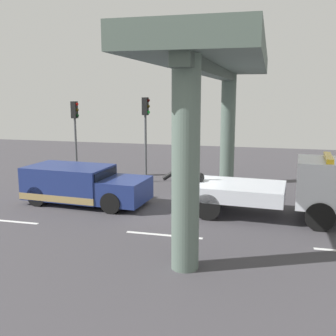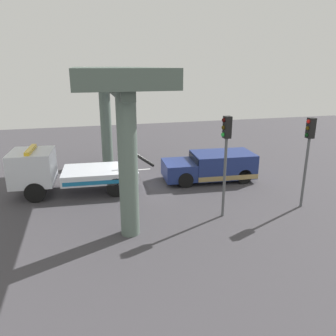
% 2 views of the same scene
% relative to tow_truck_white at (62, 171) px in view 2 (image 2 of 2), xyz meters
% --- Properties ---
extents(ground_plane, '(60.00, 40.00, 0.10)m').
position_rel_tow_truck_white_xyz_m(ground_plane, '(-3.91, 0.05, -1.25)').
color(ground_plane, '#423F44').
extents(lane_stripe_west, '(2.60, 0.16, 0.01)m').
position_rel_tow_truck_white_xyz_m(lane_stripe_west, '(-9.91, -2.88, -1.20)').
color(lane_stripe_west, silver).
rests_on(lane_stripe_west, ground).
extents(lane_stripe_mid, '(2.60, 0.16, 0.01)m').
position_rel_tow_truck_white_xyz_m(lane_stripe_mid, '(-3.91, -2.88, -1.20)').
color(lane_stripe_mid, silver).
rests_on(lane_stripe_mid, ground).
extents(lane_stripe_east, '(2.60, 0.16, 0.01)m').
position_rel_tow_truck_white_xyz_m(lane_stripe_east, '(2.09, -2.88, -1.20)').
color(lane_stripe_east, silver).
rests_on(lane_stripe_east, ground).
extents(tow_truck_white, '(7.32, 2.78, 2.46)m').
position_rel_tow_truck_white_xyz_m(tow_truck_white, '(0.00, 0.00, 0.00)').
color(tow_truck_white, silver).
rests_on(tow_truck_white, ground).
extents(towed_van_green, '(5.33, 2.52, 1.58)m').
position_rel_tow_truck_white_xyz_m(towed_van_green, '(-8.33, 0.06, -0.42)').
color(towed_van_green, navy).
rests_on(towed_van_green, ground).
extents(overpass_structure, '(3.60, 12.42, 6.30)m').
position_rel_tow_truck_white_xyz_m(overpass_structure, '(-2.72, 0.05, 4.24)').
color(overpass_structure, '#596B60').
rests_on(overpass_structure, ground).
extents(traffic_light_near, '(0.39, 0.32, 4.20)m').
position_rel_tow_truck_white_xyz_m(traffic_light_near, '(-10.89, 4.72, 1.86)').
color(traffic_light_near, '#515456').
rests_on(traffic_light_near, ground).
extents(traffic_light_far, '(0.39, 0.32, 4.42)m').
position_rel_tow_truck_white_xyz_m(traffic_light_far, '(-6.89, 4.72, 2.01)').
color(traffic_light_far, '#515456').
rests_on(traffic_light_far, ground).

